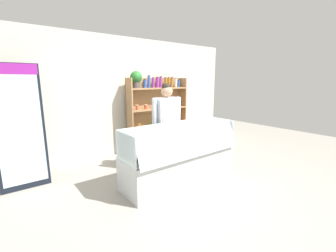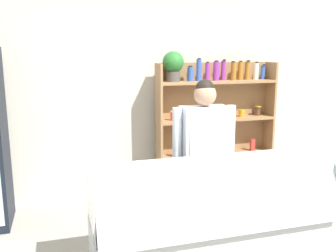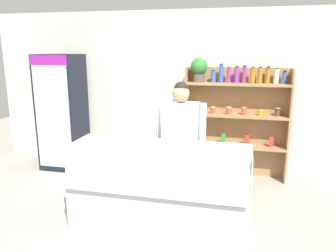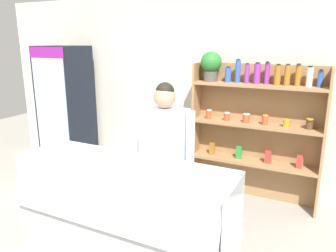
{
  "view_description": "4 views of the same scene",
  "coord_description": "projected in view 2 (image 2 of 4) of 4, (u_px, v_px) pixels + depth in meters",
  "views": [
    {
      "loc": [
        -2.2,
        -2.64,
        1.73
      ],
      "look_at": [
        0.26,
        0.54,
        0.91
      ],
      "focal_mm": 24.0,
      "sensor_mm": 36.0,
      "label": 1
    },
    {
      "loc": [
        -1.0,
        -2.64,
        1.96
      ],
      "look_at": [
        0.03,
        0.86,
        1.21
      ],
      "focal_mm": 40.0,
      "sensor_mm": 36.0,
      "label": 2
    },
    {
      "loc": [
        1.13,
        -3.31,
        2.08
      ],
      "look_at": [
        0.23,
        0.53,
        1.14
      ],
      "focal_mm": 35.0,
      "sensor_mm": 36.0,
      "label": 3
    },
    {
      "loc": [
        1.81,
        -2.15,
        2.08
      ],
      "look_at": [
        0.38,
        0.72,
        1.23
      ],
      "focal_mm": 35.0,
      "sensor_mm": 36.0,
      "label": 4
    }
  ],
  "objects": [
    {
      "name": "back_wall",
      "position": [
        137.0,
        96.0,
        4.99
      ],
      "size": [
        6.8,
        0.1,
        2.7
      ],
      "primitive_type": "cube",
      "color": "beige",
      "rests_on": "ground"
    },
    {
      "name": "shop_clerk",
      "position": [
        204.0,
        148.0,
        3.7
      ],
      "size": [
        0.65,
        0.25,
        1.68
      ],
      "color": "#383D51",
      "rests_on": "ground"
    },
    {
      "name": "deli_display_case",
      "position": [
        211.0,
        240.0,
        3.28
      ],
      "size": [
        2.07,
        0.71,
        1.01
      ],
      "color": "silver",
      "rests_on": "ground"
    },
    {
      "name": "shelving_unit",
      "position": [
        210.0,
        114.0,
        5.03
      ],
      "size": [
        1.63,
        0.29,
        1.93
      ],
      "color": "#9E754C",
      "rests_on": "ground"
    }
  ]
}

